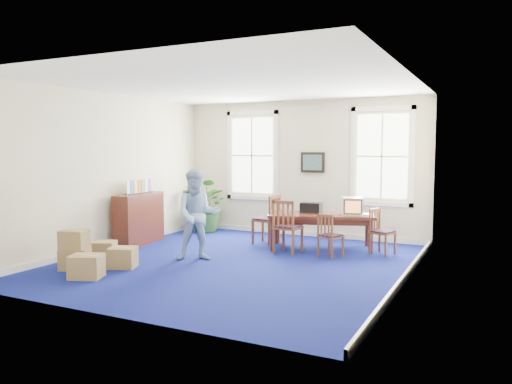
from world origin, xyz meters
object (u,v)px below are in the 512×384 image
at_px(crt_tv, 352,206).
at_px(potted_plant, 207,205).
at_px(man, 197,215).
at_px(conference_table, 321,231).
at_px(credenza, 139,219).
at_px(chair_near_left, 288,226).
at_px(cardboard_boxes, 86,249).

bearing_deg(crt_tv, potted_plant, 150.30).
bearing_deg(man, conference_table, 16.55).
bearing_deg(credenza, chair_near_left, 3.27).
distance_m(crt_tv, chair_near_left, 1.38).
xyz_separation_m(credenza, cardboard_boxes, (0.65, -2.20, -0.20)).
height_order(man, cardboard_boxes, man).
distance_m(chair_near_left, credenza, 3.32).
bearing_deg(cardboard_boxes, crt_tv, 43.73).
relative_size(chair_near_left, credenza, 0.76).
height_order(crt_tv, cardboard_boxes, crt_tv).
bearing_deg(crt_tv, credenza, 177.46).
bearing_deg(conference_table, potted_plant, 148.36).
height_order(conference_table, potted_plant, potted_plant).
bearing_deg(man, credenza, 125.92).
bearing_deg(potted_plant, chair_near_left, -27.88).
xyz_separation_m(potted_plant, cardboard_boxes, (0.17, -4.22, -0.32)).
bearing_deg(cardboard_boxes, chair_near_left, 46.42).
bearing_deg(potted_plant, conference_table, -12.95).
bearing_deg(credenza, cardboard_boxes, -79.70).
relative_size(credenza, potted_plant, 1.04).
bearing_deg(chair_near_left, cardboard_boxes, 50.20).
relative_size(chair_near_left, cardboard_boxes, 0.86).
relative_size(crt_tv, cardboard_boxes, 0.35).
relative_size(conference_table, credenza, 1.52).
relative_size(crt_tv, man, 0.25).
height_order(conference_table, credenza, credenza).
xyz_separation_m(man, credenza, (-1.99, 0.76, -0.29)).
distance_m(credenza, cardboard_boxes, 2.31).
bearing_deg(man, crt_tv, 8.27).
xyz_separation_m(crt_tv, potted_plant, (-3.86, 0.69, -0.24)).
relative_size(chair_near_left, man, 0.63).
bearing_deg(man, potted_plant, 85.17).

